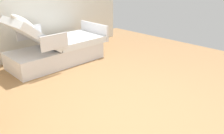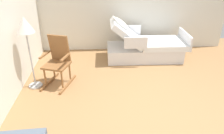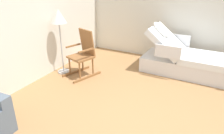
{
  "view_description": "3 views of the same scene",
  "coord_description": "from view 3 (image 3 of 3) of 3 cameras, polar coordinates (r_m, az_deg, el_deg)",
  "views": [
    {
      "loc": [
        -2.01,
        2.3,
        1.82
      ],
      "look_at": [
        -0.19,
        0.45,
        0.76
      ],
      "focal_mm": 37.44,
      "sensor_mm": 36.0,
      "label": 1
    },
    {
      "loc": [
        -3.13,
        0.97,
        2.43
      ],
      "look_at": [
        0.13,
        0.76,
        0.77
      ],
      "focal_mm": 34.58,
      "sensor_mm": 36.0,
      "label": 2
    },
    {
      "loc": [
        -2.79,
        -0.84,
        2.19
      ],
      "look_at": [
        0.2,
        0.7,
        0.72
      ],
      "focal_mm": 34.74,
      "sensor_mm": 36.0,
      "label": 3
    }
  ],
  "objects": [
    {
      "name": "floor_lamp",
      "position": [
        4.93,
        -13.81,
        11.74
      ],
      "size": [
        0.34,
        0.34,
        1.48
      ],
      "color": "#B2B5BA",
      "rests_on": "ground"
    },
    {
      "name": "side_wall",
      "position": [
        5.82,
        19.23,
        14.09
      ],
      "size": [
        0.1,
        5.39,
        2.7
      ],
      "primitive_type": "cube",
      "color": "silver",
      "rests_on": "ground"
    },
    {
      "name": "hospital_bed",
      "position": [
        5.31,
        18.86,
        1.65
      ],
      "size": [
        1.06,
        2.08,
        1.17
      ],
      "color": "silver",
      "rests_on": "ground"
    },
    {
      "name": "back_wall",
      "position": [
        4.54,
        -24.18,
        10.94
      ],
      "size": [
        5.93,
        0.1,
        2.7
      ],
      "primitive_type": "cube",
      "color": "silver",
      "rests_on": "ground"
    },
    {
      "name": "ground_plane",
      "position": [
        3.64,
        8.58,
        -13.66
      ],
      "size": [
        7.16,
        7.16,
        0.0
      ],
      "primitive_type": "plane",
      "color": "#9E7247"
    },
    {
      "name": "rocking_chair",
      "position": [
        4.93,
        -7.58,
        3.42
      ],
      "size": [
        0.87,
        0.69,
        1.05
      ],
      "color": "brown",
      "rests_on": "ground"
    }
  ]
}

